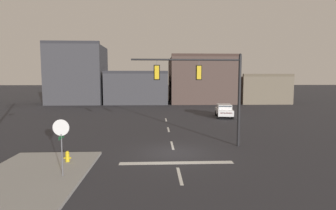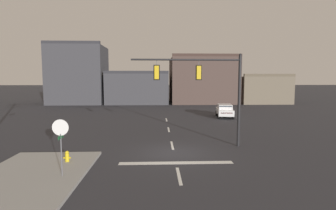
% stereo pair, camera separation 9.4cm
% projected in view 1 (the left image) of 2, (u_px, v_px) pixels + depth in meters
% --- Properties ---
extents(ground_plane, '(400.00, 400.00, 0.00)m').
position_uv_depth(ground_plane, '(174.00, 153.00, 16.98)').
color(ground_plane, '#2B2B30').
extents(sidewalk_near_corner, '(5.00, 8.00, 0.15)m').
position_uv_depth(sidewalk_near_corner, '(31.00, 177.00, 12.68)').
color(sidewalk_near_corner, gray).
rests_on(sidewalk_near_corner, ground).
extents(stop_bar_paint, '(6.40, 0.50, 0.01)m').
position_uv_depth(stop_bar_paint, '(177.00, 163.00, 14.99)').
color(stop_bar_paint, silver).
rests_on(stop_bar_paint, ground).
extents(lane_centreline, '(0.16, 26.40, 0.01)m').
position_uv_depth(lane_centreline, '(172.00, 145.00, 18.96)').
color(lane_centreline, silver).
rests_on(lane_centreline, ground).
extents(signal_mast_near_side, '(7.52, 0.42, 6.44)m').
position_uv_depth(signal_mast_near_side, '(208.00, 83.00, 18.25)').
color(signal_mast_near_side, black).
rests_on(signal_mast_near_side, ground).
extents(stop_sign, '(0.76, 0.64, 2.83)m').
position_uv_depth(stop_sign, '(61.00, 134.00, 12.39)').
color(stop_sign, '#56565B').
rests_on(stop_sign, ground).
extents(car_lot_nearside, '(2.40, 4.62, 1.61)m').
position_uv_depth(car_lot_nearside, '(224.00, 110.00, 32.99)').
color(car_lot_nearside, silver).
rests_on(car_lot_nearside, ground).
extents(fire_hydrant, '(0.40, 0.30, 0.75)m').
position_uv_depth(fire_hydrant, '(68.00, 158.00, 14.72)').
color(fire_hydrant, gold).
rests_on(fire_hydrant, ground).
extents(building_row, '(45.53, 12.51, 11.40)m').
position_uv_depth(building_row, '(168.00, 82.00, 53.38)').
color(building_row, '#38383D').
rests_on(building_row, ground).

